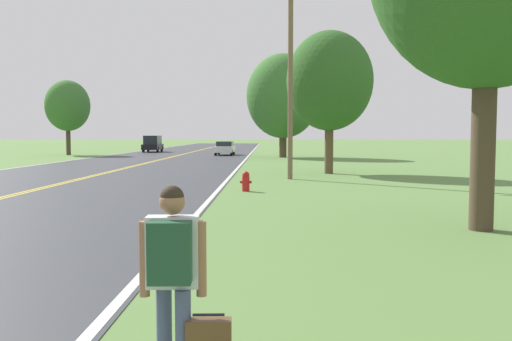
{
  "coord_description": "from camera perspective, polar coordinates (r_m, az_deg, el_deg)",
  "views": [
    {
      "loc": [
        8.9,
        -0.47,
        2.15
      ],
      "look_at": [
        8.56,
        14.61,
        1.13
      ],
      "focal_mm": 38.0,
      "sensor_mm": 36.0,
      "label": 1
    }
  ],
  "objects": [
    {
      "name": "fire_hydrant",
      "position": [
        20.22,
        -1.08,
        -1.13
      ],
      "size": [
        0.44,
        0.28,
        0.75
      ],
      "color": "red",
      "rests_on": "ground"
    },
    {
      "name": "hitchhiker_person",
      "position": [
        4.75,
        -8.81,
        -9.59
      ],
      "size": [
        0.58,
        0.42,
        1.71
      ],
      "rotation": [
        0.0,
        0.0,
        1.61
      ],
      "color": "#475175",
      "rests_on": "ground"
    },
    {
      "name": "tree_right_cluster",
      "position": [
        49.46,
        2.86,
        7.82
      ],
      "size": [
        6.63,
        6.63,
        9.38
      ],
      "color": "#473828",
      "rests_on": "ground"
    },
    {
      "name": "car_black_van_mid_near",
      "position": [
        64.73,
        -10.82,
        2.81
      ],
      "size": [
        1.99,
        4.72,
        1.94
      ],
      "rotation": [
        0.0,
        0.0,
        1.61
      ],
      "color": "black",
      "rests_on": "ground"
    },
    {
      "name": "car_white_sedan_approaching",
      "position": [
        54.56,
        -3.3,
        2.39
      ],
      "size": [
        1.86,
        4.3,
        1.39
      ],
      "rotation": [
        0.0,
        0.0,
        -1.6
      ],
      "color": "black",
      "rests_on": "ground"
    },
    {
      "name": "tree_left_verge",
      "position": [
        58.21,
        -19.22,
        6.45
      ],
      "size": [
        4.45,
        4.45,
        7.55
      ],
      "color": "#473828",
      "rests_on": "ground"
    },
    {
      "name": "tree_behind_sign",
      "position": [
        29.57,
        7.75,
        9.3
      ],
      "size": [
        4.63,
        4.63,
        7.64
      ],
      "color": "brown",
      "rests_on": "ground"
    },
    {
      "name": "utility_pole_midground",
      "position": [
        25.79,
        3.64,
        9.62
      ],
      "size": [
        1.8,
        0.24,
        9.15
      ],
      "color": "brown",
      "rests_on": "ground"
    }
  ]
}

